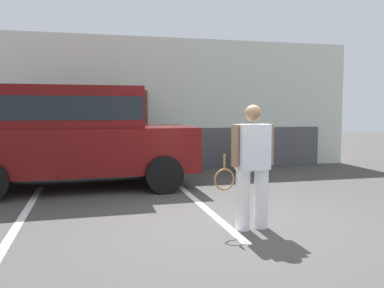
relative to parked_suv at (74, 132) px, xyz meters
name	(u,v)px	position (x,y,z in m)	size (l,w,h in m)	color
ground_plane	(242,227)	(2.30, -3.39, -1.15)	(40.00, 40.00, 0.00)	#423F3D
parking_stripe_0	(25,213)	(-0.69, -1.89, -1.14)	(0.12, 4.40, 0.01)	silver
parking_stripe_1	(199,203)	(2.11, -1.89, -1.14)	(0.12, 4.40, 0.01)	silver
house_frontage	(165,108)	(2.29, 2.30, 0.50)	(10.65, 0.40, 3.49)	silver
parked_suv	(74,132)	(0.00, 0.00, 0.00)	(4.64, 2.24, 2.05)	#590C0C
tennis_player_man	(252,165)	(2.40, -3.51, -0.28)	(0.88, 0.30, 1.67)	white
potted_plant_by_porch	(245,154)	(4.13, 1.12, -0.68)	(0.63, 0.63, 0.83)	gray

